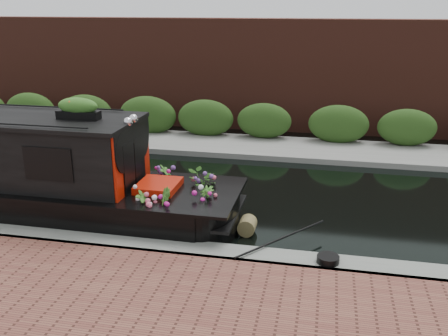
# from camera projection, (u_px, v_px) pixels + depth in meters

# --- Properties ---
(ground) EXTENTS (80.00, 80.00, 0.00)m
(ground) POSITION_uv_depth(u_px,v_px,m) (157.00, 190.00, 12.70)
(ground) COLOR black
(ground) RESTS_ON ground
(near_bank_coping) EXTENTS (40.00, 0.60, 0.50)m
(near_bank_coping) POSITION_uv_depth(u_px,v_px,m) (101.00, 250.00, 9.63)
(near_bank_coping) COLOR slate
(near_bank_coping) RESTS_ON ground
(far_bank_path) EXTENTS (40.00, 2.40, 0.34)m
(far_bank_path) POSITION_uv_depth(u_px,v_px,m) (199.00, 146.00, 16.60)
(far_bank_path) COLOR slate
(far_bank_path) RESTS_ON ground
(far_hedge) EXTENTS (40.00, 1.10, 2.80)m
(far_hedge) POSITION_uv_depth(u_px,v_px,m) (205.00, 139.00, 17.43)
(far_hedge) COLOR #244316
(far_hedge) RESTS_ON ground
(far_brick_wall) EXTENTS (40.00, 1.00, 8.00)m
(far_brick_wall) POSITION_uv_depth(u_px,v_px,m) (218.00, 125.00, 19.38)
(far_brick_wall) COLOR #4C2319
(far_brick_wall) RESTS_ON ground
(rope_fender) EXTENTS (0.36, 0.41, 0.36)m
(rope_fender) POSITION_uv_depth(u_px,v_px,m) (247.00, 226.00, 10.27)
(rope_fender) COLOR brown
(rope_fender) RESTS_ON ground
(coiled_mooring_rope) EXTENTS (0.39, 0.39, 0.12)m
(coiled_mooring_rope) POSITION_uv_depth(u_px,v_px,m) (328.00, 259.00, 8.66)
(coiled_mooring_rope) COLOR black
(coiled_mooring_rope) RESTS_ON near_bank_coping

